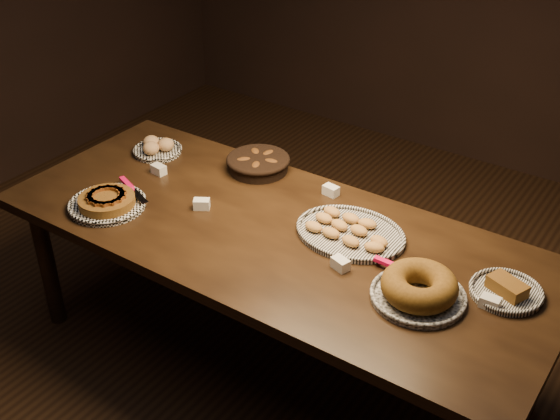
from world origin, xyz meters
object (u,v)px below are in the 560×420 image
Objects in this scene: madeleine_platter at (349,232)px; apple_tart_plate at (107,202)px; bundt_cake_plate at (419,289)px; buffet_table at (273,244)px.

apple_tart_plate is at bearing -159.12° from madeleine_platter.
bundt_cake_plate is at bearing 6.06° from apple_tart_plate.
apple_tart_plate is at bearing -178.00° from bundt_cake_plate.
buffet_table is at bearing 18.95° from apple_tart_plate.
bundt_cake_plate is at bearing -29.39° from madeleine_platter.
buffet_table is 0.76m from apple_tart_plate.
buffet_table is 6.54× the size of apple_tart_plate.
apple_tart_plate is 1.07m from madeleine_platter.
buffet_table is 0.71m from bundt_cake_plate.
bundt_cake_plate is (0.69, -0.07, 0.12)m from buffet_table.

